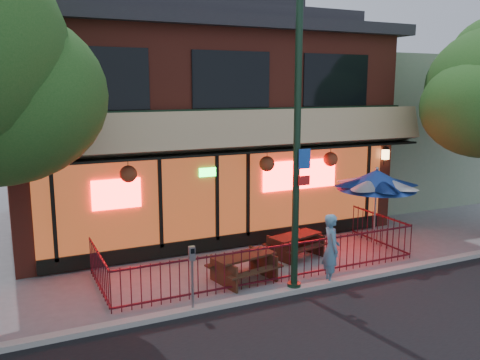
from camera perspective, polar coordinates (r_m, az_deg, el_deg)
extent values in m
plane|color=gray|center=(12.80, 5.12, -11.65)|extent=(80.00, 80.00, 0.00)
cube|color=#999993|center=(12.39, 6.32, -12.16)|extent=(80.00, 0.25, 0.12)
cube|color=maroon|center=(18.49, -6.09, 5.58)|extent=(12.00, 8.00, 6.50)
cube|color=#59230F|center=(15.02, -0.91, -1.68)|extent=(11.00, 0.06, 2.60)
cube|color=#FF0C0C|center=(15.94, 6.76, 0.61)|extent=(2.60, 0.04, 0.90)
cube|color=#FF0C0C|center=(13.85, -13.69, -1.54)|extent=(1.30, 0.04, 0.80)
cube|color=tan|center=(14.31, -0.13, 5.41)|extent=(12.20, 1.33, 1.26)
cube|color=black|center=(13.61, -15.16, 10.91)|extent=(2.40, 0.06, 1.60)
cube|color=black|center=(14.69, -0.95, 11.21)|extent=(2.40, 0.06, 1.60)
cube|color=black|center=(16.50, 10.74, 10.95)|extent=(2.40, 0.06, 1.60)
cube|color=black|center=(15.35, -0.85, -6.81)|extent=(11.00, 0.12, 0.40)
cube|color=#FFC672|center=(17.77, 16.01, 2.76)|extent=(0.18, 0.18, 0.32)
cube|color=gray|center=(23.46, 14.83, 5.71)|extent=(6.00, 7.00, 6.00)
cube|color=#470F1A|center=(12.64, 4.73, -7.36)|extent=(8.40, 0.04, 0.04)
cube|color=#470F1A|center=(12.92, 4.67, -10.87)|extent=(8.40, 0.04, 0.04)
cube|color=#470F1A|center=(12.46, -15.60, -7.99)|extent=(0.04, 2.60, 0.04)
cube|color=#470F1A|center=(16.03, 15.51, -3.85)|extent=(0.04, 2.60, 0.04)
cylinder|color=#470F1A|center=(12.79, 4.70, -9.28)|extent=(0.02, 0.02, 1.00)
cylinder|color=black|center=(11.59, 6.40, 3.90)|extent=(0.16, 0.16, 7.00)
cylinder|color=black|center=(12.45, 6.08, -11.84)|extent=(0.32, 0.32, 0.20)
cube|color=#194CB2|center=(11.57, 7.27, 2.37)|extent=(0.30, 0.02, 0.45)
cube|color=red|center=(11.65, 7.21, -0.06)|extent=(0.30, 0.02, 0.22)
cube|color=#3F2617|center=(12.58, -1.86, -10.44)|extent=(0.26, 1.13, 0.65)
cube|color=#3F2617|center=(13.26, 2.61, -9.32)|extent=(0.26, 1.13, 0.65)
cube|color=#3F2617|center=(12.80, 0.44, -8.50)|extent=(1.68, 0.94, 0.05)
cube|color=#3F2617|center=(12.53, 1.77, -10.23)|extent=(1.60, 0.54, 0.04)
cube|color=#3F2617|center=(13.26, -0.82, -9.03)|extent=(1.60, 0.54, 0.04)
cube|color=black|center=(14.31, 4.57, -7.88)|extent=(0.33, 1.08, 0.63)
cube|color=black|center=(15.13, 7.82, -6.92)|extent=(0.33, 1.08, 0.63)
cube|color=black|center=(14.62, 6.26, -6.22)|extent=(1.64, 1.00, 0.05)
cube|color=black|center=(14.39, 7.60, -7.59)|extent=(1.54, 0.62, 0.04)
cube|color=black|center=(15.00, 4.95, -6.77)|extent=(1.54, 0.62, 0.04)
cylinder|color=gray|center=(15.28, 14.90, -3.69)|extent=(0.05, 0.05, 2.34)
cone|color=navy|center=(15.07, 15.08, 0.03)|extent=(2.23, 2.23, 0.58)
sphere|color=gray|center=(15.02, 15.14, 1.23)|extent=(0.11, 0.11, 0.11)
imported|color=#5386A7|center=(12.78, 10.20, -7.62)|extent=(0.61, 0.75, 1.76)
cylinder|color=gray|center=(11.15, -5.36, -11.78)|extent=(0.05, 0.05, 1.20)
cube|color=gray|center=(10.89, -5.43, -8.21)|extent=(0.14, 0.12, 0.31)
cube|color=black|center=(10.82, -5.33, -7.97)|extent=(0.09, 0.01, 0.11)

